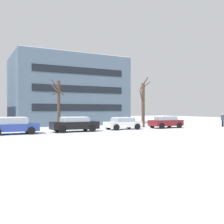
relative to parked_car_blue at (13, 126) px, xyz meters
name	(u,v)px	position (x,y,z in m)	size (l,w,h in m)	color
parked_car_blue	(13,126)	(0.00, 0.00, 0.00)	(4.16, 2.17, 1.48)	#283D93
parked_car_black	(75,124)	(5.55, -0.07, -0.01)	(4.50, 2.03, 1.43)	black
parked_car_white	(123,123)	(11.11, 0.26, -0.08)	(3.92, 1.99, 1.30)	white
parked_car_maroon	(166,122)	(16.66, -0.06, -0.04)	(3.90, 2.01, 1.38)	maroon
pedestrian_crossing	(223,119)	(24.33, -1.64, 0.21)	(0.45, 0.45, 1.65)	black
tree_far_mid	(143,104)	(15.14, 2.29, 2.06)	(1.23, 1.19, 6.07)	#423326
tree_far_right	(58,103)	(5.11, 3.71, 2.04)	(1.36, 1.60, 5.32)	#423326
building_far_right	(67,91)	(9.32, 13.28, 4.06)	(15.37, 10.47, 9.62)	slate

